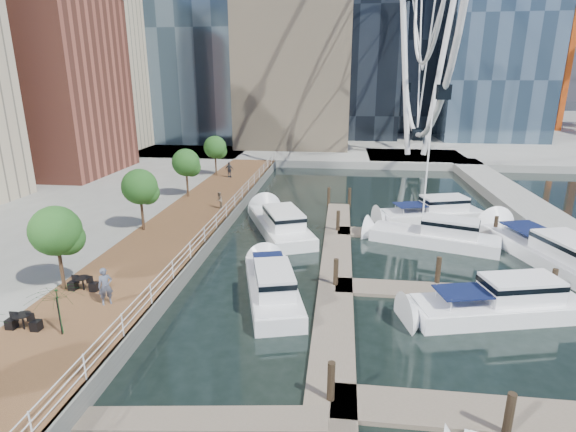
% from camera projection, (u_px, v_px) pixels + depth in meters
% --- Properties ---
extents(ground, '(520.00, 520.00, 0.00)m').
position_uv_depth(ground, '(262.00, 366.00, 19.23)').
color(ground, black).
rests_on(ground, ground).
extents(boardwalk, '(6.00, 60.00, 1.00)m').
position_uv_depth(boardwalk, '(180.00, 233.00, 34.36)').
color(boardwalk, brown).
rests_on(boardwalk, ground).
extents(seawall, '(0.25, 60.00, 1.00)m').
position_uv_depth(seawall, '(218.00, 234.00, 34.02)').
color(seawall, '#595954').
rests_on(seawall, ground).
extents(land_far, '(200.00, 114.00, 1.00)m').
position_uv_depth(land_far, '(331.00, 125.00, 115.96)').
color(land_far, gray).
rests_on(land_far, ground).
extents(breakwater, '(4.00, 60.00, 1.00)m').
position_uv_depth(breakwater, '(552.00, 227.00, 35.80)').
color(breakwater, gray).
rests_on(breakwater, ground).
extents(pier, '(14.00, 12.00, 1.00)m').
position_uv_depth(pier, '(415.00, 158.00, 66.88)').
color(pier, gray).
rests_on(pier, ground).
extents(railing, '(0.10, 60.00, 1.05)m').
position_uv_depth(railing, '(216.00, 222.00, 33.73)').
color(railing, white).
rests_on(railing, boardwalk).
extents(floating_docks, '(16.00, 34.00, 2.60)m').
position_uv_depth(floating_docks, '(417.00, 270.00, 27.66)').
color(floating_docks, '#6D6051').
rests_on(floating_docks, ground).
extents(street_trees, '(2.60, 42.60, 4.60)m').
position_uv_depth(street_trees, '(140.00, 187.00, 32.58)').
color(street_trees, '#3F2B1C').
rests_on(street_trees, ground).
extents(yacht_foreground, '(10.17, 4.90, 2.15)m').
position_uv_depth(yacht_foreground, '(497.00, 317.00, 23.20)').
color(yacht_foreground, white).
rests_on(yacht_foreground, ground).
extents(pedestrian_near, '(0.83, 0.77, 1.91)m').
position_uv_depth(pedestrian_near, '(105.00, 286.00, 22.19)').
color(pedestrian_near, '#495062').
rests_on(pedestrian_near, boardwalk).
extents(pedestrian_mid, '(0.60, 0.75, 1.48)m').
position_uv_depth(pedestrian_mid, '(219.00, 200.00, 38.82)').
color(pedestrian_mid, '#7B6855').
rests_on(pedestrian_mid, boardwalk).
extents(pedestrian_far, '(1.12, 0.69, 1.77)m').
position_uv_depth(pedestrian_far, '(229.00, 170.00, 51.28)').
color(pedestrian_far, '#32363F').
rests_on(pedestrian_far, boardwalk).
extents(moored_yachts, '(26.38, 33.52, 11.50)m').
position_uv_depth(moored_yachts, '(427.00, 255.00, 31.29)').
color(moored_yachts, white).
rests_on(moored_yachts, ground).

